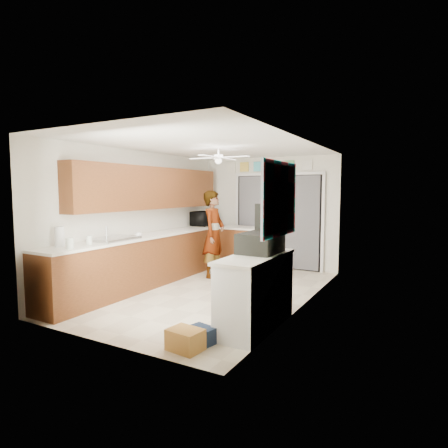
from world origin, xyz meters
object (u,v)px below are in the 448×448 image
at_px(cardboard_box, 185,340).
at_px(microwave, 204,219).
at_px(navy_crate, 200,336).
at_px(paper_towel_roll, 59,237).
at_px(suitcase, 260,243).
at_px(man, 214,234).
at_px(dog, 237,265).
at_px(cup, 139,235).

bearing_deg(cardboard_box, microwave, 119.37).
bearing_deg(navy_crate, cardboard_box, -102.80).
height_order(microwave, cardboard_box, microwave).
xyz_separation_m(paper_towel_roll, navy_crate, (2.43, -0.03, -0.99)).
distance_m(suitcase, man, 2.75).
height_order(navy_crate, dog, dog).
relative_size(navy_crate, man, 0.18).
bearing_deg(navy_crate, microwave, 121.39).
bearing_deg(suitcase, microwave, 133.75).
bearing_deg(paper_towel_roll, man, 73.46).
bearing_deg(man, microwave, 34.23).
height_order(suitcase, navy_crate, suitcase).
bearing_deg(suitcase, man, 134.15).
bearing_deg(paper_towel_roll, suitcase, 18.81).
xyz_separation_m(suitcase, navy_crate, (-0.32, -0.97, -0.98)).
distance_m(cardboard_box, man, 3.61).
height_order(cup, man, man).
xyz_separation_m(microwave, paper_towel_roll, (-0.11, -3.77, -0.02)).
xyz_separation_m(suitcase, cardboard_box, (-0.37, -1.20, -0.96)).
bearing_deg(dog, paper_towel_roll, -96.75).
height_order(cardboard_box, navy_crate, cardboard_box).
distance_m(cup, suitcase, 2.51).
distance_m(suitcase, dog, 2.99).
height_order(cup, paper_towel_roll, paper_towel_roll).
bearing_deg(cardboard_box, dog, 108.36).
xyz_separation_m(cup, suitcase, (2.47, -0.43, 0.09)).
bearing_deg(man, cardboard_box, -162.46).
height_order(cup, dog, cup).
distance_m(cup, cardboard_box, 2.80).
height_order(microwave, paper_towel_roll, microwave).
height_order(cardboard_box, man, man).
xyz_separation_m(microwave, man, (0.76, -0.84, -0.23)).
height_order(paper_towel_roll, man, man).
bearing_deg(cup, man, 69.22).
xyz_separation_m(cup, paper_towel_roll, (-0.28, -1.37, 0.11)).
height_order(navy_crate, man, man).
xyz_separation_m(paper_towel_roll, cardboard_box, (2.38, -0.26, -0.97)).
relative_size(cup, suitcase, 0.18).
xyz_separation_m(microwave, cup, (0.17, -2.40, -0.12)).
xyz_separation_m(cardboard_box, dog, (-1.19, 3.59, 0.08)).
height_order(paper_towel_roll, dog, paper_towel_roll).
xyz_separation_m(cup, navy_crate, (2.15, -1.40, -0.89)).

